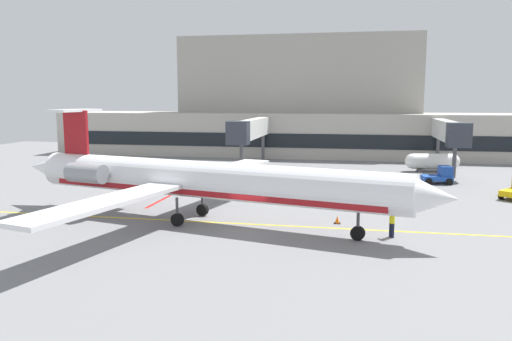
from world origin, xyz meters
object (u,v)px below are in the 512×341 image
Objects in this scene: regional_jet at (200,180)px; marshaller at (392,222)px; fuel_tank at (432,161)px; pushback_tractor at (440,175)px.

marshaller is at bearing -6.82° from regional_jet.
regional_jet is 5.14× the size of fuel_tank.
fuel_tank is (20.05, 29.50, -1.80)m from regional_jet.
fuel_tank is 31.82m from marshaller.
regional_jet is 35.71m from fuel_tank.
regional_jet reaches higher than marshaller.
fuel_tank reaches higher than pushback_tractor.
regional_jet is at bearing 173.18° from marshaller.
fuel_tank reaches higher than marshaller.
pushback_tractor is at bearing 74.10° from marshaller.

